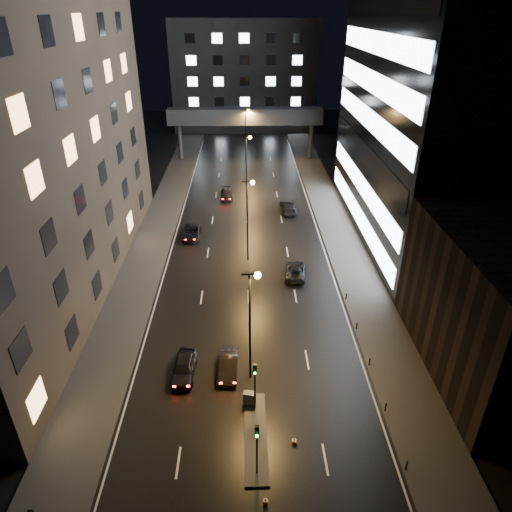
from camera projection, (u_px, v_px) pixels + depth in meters
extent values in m
plane|color=black|center=(247.00, 220.00, 66.05)|extent=(160.00, 160.00, 0.00)
cube|color=#383533|center=(155.00, 235.00, 61.35)|extent=(5.00, 110.00, 0.15)
cube|color=#383533|center=(339.00, 233.00, 61.91)|extent=(5.00, 110.00, 0.15)
cube|color=#2D2319|center=(2.00, 95.00, 41.90)|extent=(15.00, 48.00, 40.00)
cube|color=black|center=(499.00, 307.00, 36.44)|extent=(10.00, 18.00, 12.00)
cube|color=black|center=(463.00, 52.00, 52.29)|extent=(20.00, 36.00, 45.00)
cube|color=#333335|center=(245.00, 75.00, 110.89)|extent=(34.00, 14.00, 25.00)
cube|color=#333335|center=(245.00, 116.00, 88.26)|extent=(30.00, 3.00, 3.00)
cylinder|color=#333335|center=(180.00, 142.00, 90.37)|extent=(0.80, 0.80, 7.00)
cylinder|color=#333335|center=(311.00, 141.00, 90.96)|extent=(0.80, 0.80, 7.00)
cube|color=#383533|center=(256.00, 436.00, 32.70)|extent=(1.60, 8.00, 0.15)
cylinder|color=black|center=(255.00, 391.00, 34.02)|extent=(0.12, 0.12, 3.50)
cube|color=black|center=(255.00, 369.00, 32.96)|extent=(0.28, 0.22, 0.90)
sphere|color=#0CFF33|center=(255.00, 373.00, 32.97)|extent=(0.18, 0.18, 0.18)
cylinder|color=black|center=(257.00, 455.00, 29.20)|extent=(0.12, 0.12, 3.50)
cube|color=black|center=(257.00, 431.00, 28.14)|extent=(0.28, 0.22, 0.90)
sphere|color=#0CFF33|center=(257.00, 436.00, 28.15)|extent=(0.18, 0.18, 0.18)
cylinder|color=black|center=(406.00, 466.00, 30.12)|extent=(0.12, 0.12, 0.90)
cylinder|color=black|center=(386.00, 408.00, 34.50)|extent=(0.12, 0.12, 0.90)
cylinder|color=black|center=(369.00, 363.00, 38.88)|extent=(0.12, 0.12, 0.90)
cylinder|color=black|center=(357.00, 326.00, 43.27)|extent=(0.12, 0.12, 0.90)
cylinder|color=black|center=(346.00, 297.00, 47.65)|extent=(0.12, 0.12, 0.90)
cylinder|color=black|center=(250.00, 329.00, 35.59)|extent=(0.18, 0.18, 10.00)
cylinder|color=black|center=(249.00, 274.00, 33.19)|extent=(1.20, 0.12, 0.12)
sphere|color=#FF9E38|center=(258.00, 275.00, 33.25)|extent=(0.50, 0.50, 0.50)
cylinder|color=black|center=(248.00, 223.00, 53.12)|extent=(0.18, 0.18, 10.00)
cylinder|color=black|center=(247.00, 182.00, 50.72)|extent=(1.20, 0.12, 0.12)
sphere|color=#FF9E38|center=(252.00, 183.00, 50.78)|extent=(0.50, 0.50, 0.50)
cylinder|color=black|center=(246.00, 169.00, 70.66)|extent=(0.18, 0.18, 10.00)
cylinder|color=black|center=(246.00, 137.00, 68.26)|extent=(1.20, 0.12, 0.12)
sphere|color=#FF9E38|center=(250.00, 137.00, 68.32)|extent=(0.50, 0.50, 0.50)
cylinder|color=black|center=(246.00, 137.00, 88.19)|extent=(0.18, 0.18, 10.00)
cylinder|color=black|center=(245.00, 110.00, 85.79)|extent=(1.20, 0.12, 0.12)
sphere|color=#FF9E38|center=(248.00, 111.00, 85.85)|extent=(0.50, 0.50, 0.50)
imported|color=black|center=(184.00, 367.00, 37.90)|extent=(1.98, 4.59, 1.54)
imported|color=black|center=(228.00, 365.00, 38.24)|extent=(1.66, 4.41, 1.44)
imported|color=black|center=(191.00, 233.00, 60.65)|extent=(2.30, 4.98, 1.38)
imported|color=black|center=(227.00, 195.00, 73.03)|extent=(2.20, 4.71, 1.33)
imported|color=black|center=(296.00, 271.00, 52.00)|extent=(2.88, 5.11, 1.35)
imported|color=black|center=(288.00, 206.00, 68.39)|extent=(2.34, 5.51, 1.58)
cube|color=#454547|center=(250.00, 398.00, 34.93)|extent=(0.99, 0.68, 1.18)
cone|color=orange|center=(265.00, 501.00, 28.22)|extent=(0.49, 0.49, 0.48)
cone|color=#F5370C|center=(294.00, 441.00, 32.08)|extent=(0.47, 0.47, 0.55)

